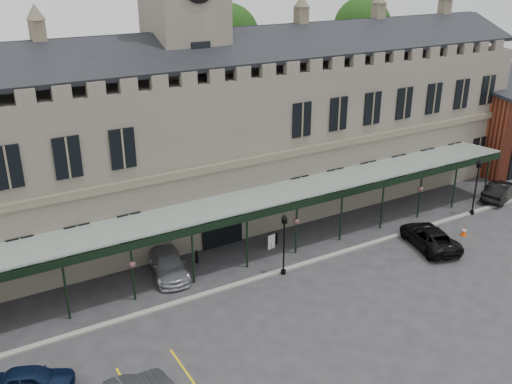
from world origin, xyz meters
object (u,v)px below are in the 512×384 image
station_building (191,144)px  car_left_a (32,380)px  lamp_post_mid (284,239)px  lamp_post_right (477,182)px  sign_board (271,242)px  car_van (429,237)px  car_taxi (168,264)px  car_right_b (501,191)px  clock_tower (186,56)px  traffic_cone (464,231)px

station_building → car_left_a: (-15.00, -14.00, -5.79)m
lamp_post_mid → lamp_post_right: lamp_post_right is taller
sign_board → car_van: car_van is taller
sign_board → car_taxi: (-7.83, 0.48, 0.21)m
lamp_post_mid → sign_board: bearing=71.1°
car_van → car_right_b: car_right_b is taller
clock_tower → lamp_post_right: clock_tower is taller
clock_tower → sign_board: (2.83, -7.38, -12.57)m
lamp_post_mid → car_van: lamp_post_mid is taller
clock_tower → lamp_post_right: (20.34, -10.63, -10.25)m
station_building → car_van: size_ratio=10.92×
station_building → sign_board: size_ratio=54.25×
traffic_cone → car_van: car_van is taller
lamp_post_right → sign_board: 17.95m
sign_board → lamp_post_right: bearing=-19.5°
clock_tower → car_left_a: (-15.00, -14.09, -12.43)m
traffic_cone → car_left_a: bearing=-178.0°
station_building → lamp_post_mid: station_building is taller
traffic_cone → station_building: bearing=142.2°
sign_board → car_right_b: size_ratio=0.22×
car_taxi → sign_board: bearing=7.2°
station_building → car_right_b: bearing=-21.0°
traffic_cone → car_taxi: size_ratio=0.14×
station_building → sign_board: 9.81m
lamp_post_right → sign_board: lamp_post_right is taller
clock_tower → sign_board: clock_tower is taller
clock_tower → lamp_post_right: 25.13m
car_right_b → car_van: bearing=87.2°
station_building → traffic_cone: station_building is taller
sign_board → car_taxi: car_taxi is taller
lamp_post_mid → sign_board: lamp_post_mid is taller
car_right_b → clock_tower: bearing=51.0°
clock_tower → lamp_post_mid: (1.65, -10.81, -10.50)m
station_building → car_right_b: size_ratio=12.18×
car_taxi → car_right_b: size_ratio=1.05×
clock_tower → traffic_cone: size_ratio=35.11×
lamp_post_mid → traffic_cone: lamp_post_mid is taller
traffic_cone → lamp_post_right: bearing=32.7°
station_building → car_taxi: bearing=-126.3°
clock_tower → car_left_a: size_ratio=6.23×
car_left_a → lamp_post_mid: bearing=-56.5°
car_van → car_right_b: size_ratio=1.12×
lamp_post_mid → lamp_post_right: size_ratio=0.91×
lamp_post_right → car_van: size_ratio=0.88×
station_building → car_left_a: bearing=-137.0°
car_taxi → car_van: 18.98m
sign_board → car_taxi: 7.85m
sign_board → car_left_a: (-17.83, -6.71, 0.14)m
lamp_post_mid → car_taxi: (-6.65, 3.91, -1.86)m
clock_tower → traffic_cone: (16.64, -13.00, -12.77)m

